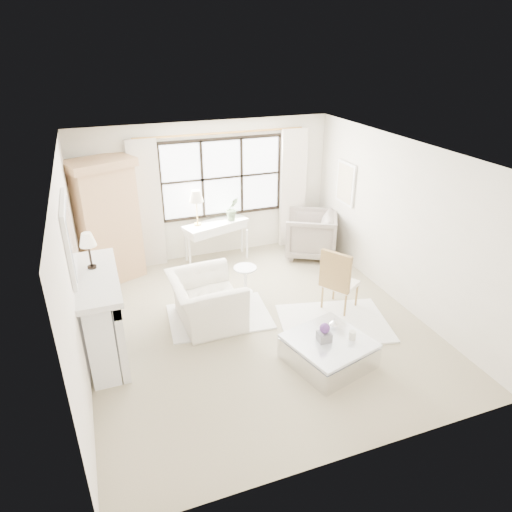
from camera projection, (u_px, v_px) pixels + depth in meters
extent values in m
plane|color=tan|center=(256.00, 323.00, 7.22)|extent=(5.50, 5.50, 0.00)
plane|color=white|center=(256.00, 152.00, 6.05)|extent=(5.50, 5.50, 0.00)
plane|color=white|center=(207.00, 191.00, 8.96)|extent=(5.00, 0.00, 5.00)
plane|color=beige|center=(356.00, 357.00, 4.31)|extent=(5.00, 0.00, 5.00)
plane|color=white|center=(73.00, 273.00, 5.86)|extent=(0.00, 5.50, 5.50)
plane|color=beige|center=(400.00, 223.00, 7.41)|extent=(0.00, 5.50, 5.50)
cube|color=white|center=(222.00, 178.00, 8.93)|extent=(2.40, 0.02, 1.50)
cylinder|color=#B4803E|center=(221.00, 133.00, 8.50)|extent=(3.30, 0.04, 0.04)
cube|color=beige|center=(147.00, 205.00, 8.55)|extent=(0.55, 0.10, 2.47)
cube|color=white|center=(293.00, 189.00, 9.49)|extent=(0.55, 0.10, 2.47)
cube|color=silver|center=(99.00, 319.00, 6.25)|extent=(0.34, 1.50, 1.18)
cube|color=#B0AFB7|center=(112.00, 320.00, 6.33)|extent=(0.03, 1.22, 0.97)
cube|color=black|center=(115.00, 333.00, 6.42)|extent=(0.06, 0.52, 0.50)
cube|color=silver|center=(95.00, 278.00, 5.99)|extent=(0.58, 1.66, 0.08)
cube|color=white|center=(69.00, 237.00, 5.65)|extent=(0.05, 1.15, 0.95)
cube|color=silver|center=(71.00, 237.00, 5.66)|extent=(0.02, 1.00, 0.80)
cube|color=white|center=(346.00, 183.00, 8.75)|extent=(0.04, 0.62, 0.82)
cube|color=beige|center=(345.00, 183.00, 8.75)|extent=(0.01, 0.52, 0.72)
cylinder|color=black|center=(92.00, 267.00, 6.17)|extent=(0.12, 0.12, 0.03)
cylinder|color=black|center=(90.00, 256.00, 6.10)|extent=(0.03, 0.03, 0.30)
cone|color=#FCF0CE|center=(87.00, 239.00, 5.99)|extent=(0.22, 0.22, 0.18)
cube|color=tan|center=(108.00, 225.00, 8.14)|extent=(1.15, 0.93, 2.10)
cube|color=tan|center=(98.00, 163.00, 7.65)|extent=(1.30, 1.06, 0.14)
cube|color=white|center=(216.00, 228.00, 9.00)|extent=(1.31, 0.76, 0.14)
cube|color=white|center=(216.00, 224.00, 8.96)|extent=(1.38, 0.82, 0.06)
cylinder|color=#B89040|center=(198.00, 224.00, 8.84)|extent=(0.14, 0.14, 0.03)
cylinder|color=#B89040|center=(197.00, 212.00, 8.73)|extent=(0.02, 0.02, 0.46)
cone|color=beige|center=(196.00, 196.00, 8.59)|extent=(0.28, 0.28, 0.22)
imported|color=#56704A|center=(232.00, 209.00, 8.97)|extent=(0.27, 0.22, 0.47)
cylinder|color=white|center=(245.00, 292.00, 8.06)|extent=(0.26, 0.26, 0.03)
cylinder|color=white|center=(245.00, 280.00, 7.96)|extent=(0.06, 0.06, 0.44)
cylinder|color=white|center=(245.00, 268.00, 7.85)|extent=(0.40, 0.40, 0.03)
cube|color=white|center=(219.00, 316.00, 7.36)|extent=(1.68, 1.25, 0.03)
cube|color=white|center=(334.00, 323.00, 7.18)|extent=(1.90, 1.58, 0.03)
imported|color=white|center=(206.00, 300.00, 7.09)|extent=(1.07, 1.21, 0.77)
imported|color=gray|center=(311.00, 234.00, 9.30)|extent=(1.34, 1.33, 0.91)
cube|color=white|center=(341.00, 284.00, 7.42)|extent=(0.65, 0.65, 0.07)
cube|color=#A07B43|center=(335.00, 272.00, 7.11)|extent=(0.30, 0.43, 0.60)
cube|color=silver|center=(328.00, 353.00, 6.27)|extent=(1.23, 1.23, 0.32)
cube|color=silver|center=(329.00, 341.00, 6.19)|extent=(1.23, 1.23, 0.04)
cube|color=slate|center=(324.00, 337.00, 6.13)|extent=(0.18, 0.18, 0.13)
sphere|color=#562F76|center=(325.00, 328.00, 6.07)|extent=(0.14, 0.14, 0.14)
cylinder|color=beige|center=(352.00, 335.00, 6.17)|extent=(0.10, 0.10, 0.12)
imported|color=white|center=(334.00, 323.00, 6.40)|extent=(0.15, 0.15, 0.15)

